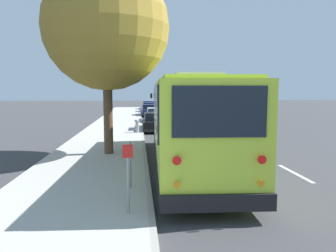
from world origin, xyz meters
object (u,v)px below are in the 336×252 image
sign_post_far (130,165)px  parked_sedan_gray (149,106)px  fire_hydrant (137,126)px  parked_sedan_silver (156,116)px  parked_sedan_black (156,122)px  sign_post_near (128,178)px  street_tree (107,19)px  parked_sedan_navy (149,111)px  parked_sedan_blue (150,108)px  shuttle_bus (189,118)px

sign_post_far → parked_sedan_gray: bearing=-2.6°
sign_post_far → fire_hydrant: size_ratio=1.52×
sign_post_far → parked_sedan_silver: bearing=-5.1°
parked_sedan_gray → fire_hydrant: parked_sedan_gray is taller
parked_sedan_black → sign_post_near: 15.70m
parked_sedan_black → sign_post_near: (-15.63, 1.42, 0.33)m
street_tree → parked_sedan_navy: bearing=-6.3°
parked_sedan_navy → fire_hydrant: size_ratio=5.23×
street_tree → sign_post_far: (-5.07, -1.01, -4.85)m
parked_sedan_gray → fire_hydrant: (-26.99, 1.59, -0.06)m
sign_post_far → fire_hydrant: sign_post_far is taller
parked_sedan_blue → sign_post_far: 33.03m
parked_sedan_gray → street_tree: street_tree is taller
shuttle_bus → street_tree: size_ratio=1.30×
sign_post_near → parked_sedan_gray: bearing=-2.5°
parked_sedan_blue → sign_post_far: size_ratio=3.53×
parked_sedan_navy → sign_post_near: sign_post_near is taller
parked_sedan_silver → fire_hydrant: (-8.18, 1.61, -0.03)m
parked_sedan_blue → sign_post_far: sign_post_far is taller
parked_sedan_blue → street_tree: street_tree is taller
parked_sedan_black → parked_sedan_gray: bearing=-0.5°
shuttle_bus → parked_sedan_navy: 23.87m
parked_sedan_silver → sign_post_near: sign_post_near is taller
parked_sedan_navy → street_tree: street_tree is taller
parked_sedan_silver → parked_sedan_blue: (13.08, 0.05, 0.02)m
shuttle_bus → parked_sedan_black: bearing=5.6°
street_tree → sign_post_far: 7.09m
fire_hydrant → parked_sedan_silver: bearing=-11.1°
sign_post_near → fire_hydrant: sign_post_near is taller
parked_sedan_navy → fire_hydrant: (-15.13, 1.25, -0.05)m
street_tree → sign_post_far: bearing=-168.8°
shuttle_bus → fire_hydrant: bearing=14.5°
shuttle_bus → parked_sedan_gray: 35.70m
parked_sedan_silver → street_tree: bearing=168.4°
street_tree → fire_hydrant: size_ratio=10.38×
parked_sedan_blue → parked_sedan_gray: bearing=3.2°
parked_sedan_gray → parked_sedan_blue: bearing=-179.5°
parked_sedan_silver → sign_post_far: sign_post_far is taller
parked_sedan_silver → fire_hydrant: bearing=167.9°
shuttle_bus → sign_post_near: 5.36m
parked_sedan_navy → street_tree: 22.49m
shuttle_bus → parked_sedan_silver: (16.88, 0.27, -1.16)m
sign_post_far → shuttle_bus: bearing=-34.1°
parked_sedan_gray → street_tree: 34.12m
parked_sedan_black → parked_sedan_silver: (6.13, -0.35, 0.00)m
parked_sedan_navy → parked_sedan_gray: parked_sedan_gray is taller
sign_post_far → parked_sedan_blue: bearing=-3.0°
parked_sedan_black → street_tree: bearing=164.8°
parked_sedan_black → sign_post_far: 13.84m
sign_post_near → sign_post_far: size_ratio=1.20×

